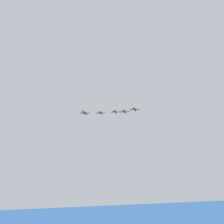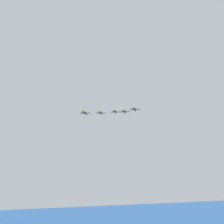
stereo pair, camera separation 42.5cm
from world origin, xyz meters
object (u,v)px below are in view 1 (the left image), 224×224
object	(u,v)px
jet_left_outer	(85,113)
jet_right_outer	(135,110)
jet_right_wingman	(124,112)
jet_lead	(115,112)
jet_left_wingman	(101,113)

from	to	relation	value
jet_left_outer	jet_right_outer	xyz separation A→B (m)	(-23.97, -41.45, 1.41)
jet_right_wingman	jet_left_outer	world-z (taller)	jet_right_wingman
jet_lead	jet_left_wingman	bearing A→B (deg)	139.66
jet_left_outer	jet_lead	bearing A→B (deg)	-40.25
jet_lead	jet_left_outer	distance (m)	37.40
jet_left_outer	jet_right_outer	distance (m)	47.90
jet_right_outer	jet_lead	bearing A→B (deg)	41.23
jet_left_outer	jet_right_outer	bearing A→B (deg)	-89.89
jet_lead	jet_right_wingman	world-z (taller)	jet_lead
jet_right_wingman	jet_right_outer	xyz separation A→B (m)	(-18.19, -3.31, -1.20)
jet_right_wingman	jet_right_outer	world-z (taller)	jet_right_wingman
jet_left_wingman	jet_right_wingman	size ratio (longest dim) A/B	0.95
jet_left_wingman	jet_right_wingman	world-z (taller)	jet_right_wingman
jet_left_wingman	jet_right_outer	distance (m)	38.58
jet_lead	jet_left_outer	size ratio (longest dim) A/B	0.97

